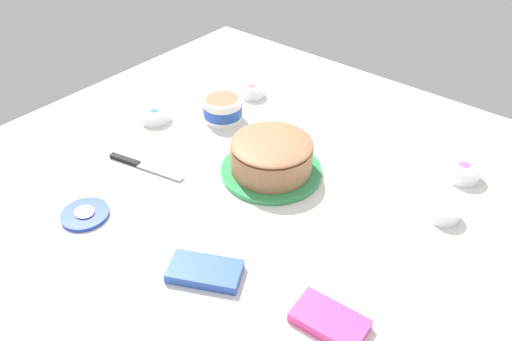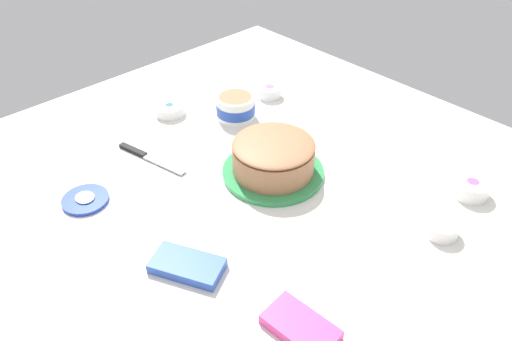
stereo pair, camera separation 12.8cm
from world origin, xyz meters
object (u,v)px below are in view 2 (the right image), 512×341
object	(u,v)px
sprinkle_bowl_green	(442,227)
sprinkle_bowl_blue	(170,109)
frosting_tub_lid	(85,199)
candy_box_lower	(301,327)
frosting_tub	(236,107)
spreading_knife	(146,156)
candy_box_upper	(187,265)
frosted_cake	(273,159)
sprinkle_bowl_rainbow	(471,187)
sprinkle_bowl_pink	(269,91)

from	to	relation	value
sprinkle_bowl_green	sprinkle_bowl_blue	xyz separation A→B (m)	(-0.87, -0.14, -0.00)
frosting_tub_lid	sprinkle_bowl_green	distance (m)	0.86
sprinkle_bowl_green	candy_box_lower	world-z (taller)	sprinkle_bowl_green
frosting_tub	spreading_knife	bearing A→B (deg)	-92.35
frosting_tub_lid	spreading_knife	world-z (taller)	frosting_tub_lid
frosting_tub	spreading_knife	world-z (taller)	frosting_tub
candy_box_upper	spreading_knife	bearing A→B (deg)	131.43
spreading_knife	sprinkle_bowl_green	distance (m)	0.79
frosted_cake	candy_box_lower	size ratio (longest dim) A/B	1.91
frosted_cake	frosting_tub	bearing A→B (deg)	157.26
sprinkle_bowl_blue	candy_box_upper	world-z (taller)	sprinkle_bowl_blue
sprinkle_bowl_rainbow	candy_box_upper	world-z (taller)	sprinkle_bowl_rainbow
frosted_cake	sprinkle_bowl_green	bearing A→B (deg)	16.18
frosted_cake	frosting_tub_lid	bearing A→B (deg)	-120.12
spreading_knife	frosted_cake	bearing A→B (deg)	34.84
sprinkle_bowl_pink	frosting_tub_lid	bearing A→B (deg)	-84.83
frosting_tub_lid	frosted_cake	bearing A→B (deg)	59.88
frosted_cake	sprinkle_bowl_pink	world-z (taller)	frosted_cake
frosted_cake	sprinkle_bowl_pink	distance (m)	0.42
sprinkle_bowl_green	candy_box_upper	xyz separation A→B (m)	(-0.32, -0.49, -0.01)
sprinkle_bowl_blue	candy_box_upper	distance (m)	0.65
sprinkle_bowl_rainbow	frosted_cake	bearing A→B (deg)	-142.91
frosted_cake	sprinkle_bowl_blue	world-z (taller)	frosted_cake
frosted_cake	sprinkle_bowl_blue	bearing A→B (deg)	-177.60
sprinkle_bowl_rainbow	sprinkle_bowl_pink	world-z (taller)	sprinkle_bowl_rainbow
sprinkle_bowl_pink	candy_box_upper	bearing A→B (deg)	-57.67
spreading_knife	sprinkle_bowl_pink	world-z (taller)	sprinkle_bowl_pink
frosted_cake	sprinkle_bowl_pink	xyz separation A→B (m)	(-0.31, 0.29, -0.03)
sprinkle_bowl_blue	frosting_tub_lid	bearing A→B (deg)	-63.54
sprinkle_bowl_blue	sprinkle_bowl_rainbow	world-z (taller)	sprinkle_bowl_rainbow
sprinkle_bowl_rainbow	sprinkle_bowl_pink	bearing A→B (deg)	-178.84
frosting_tub_lid	sprinkle_bowl_pink	xyz separation A→B (m)	(-0.06, 0.71, 0.01)
spreading_knife	sprinkle_bowl_blue	world-z (taller)	sprinkle_bowl_blue
candy_box_lower	sprinkle_bowl_blue	bearing A→B (deg)	156.52
spreading_knife	candy_box_upper	distance (m)	0.44
sprinkle_bowl_blue	candy_box_lower	bearing A→B (deg)	-19.21
sprinkle_bowl_pink	frosted_cake	bearing A→B (deg)	-43.31
frosting_tub	candy_box_lower	world-z (taller)	frosting_tub
frosting_tub_lid	sprinkle_bowl_rainbow	distance (m)	0.97
frosting_tub	sprinkle_bowl_pink	distance (m)	0.17
frosting_tub_lid	sprinkle_bowl_blue	xyz separation A→B (m)	(-0.20, 0.40, 0.01)
frosting_tub_lid	candy_box_upper	bearing A→B (deg)	8.32
sprinkle_bowl_green	candy_box_upper	world-z (taller)	sprinkle_bowl_green
frosting_tub	sprinkle_bowl_rainbow	distance (m)	0.71
frosting_tub_lid	candy_box_upper	xyz separation A→B (m)	(0.35, 0.05, 0.01)
sprinkle_bowl_green	frosted_cake	bearing A→B (deg)	-163.82
frosting_tub	sprinkle_bowl_pink	bearing A→B (deg)	98.03
frosting_tub_lid	sprinkle_bowl_pink	distance (m)	0.71
frosting_tub_lid	sprinkle_bowl_blue	bearing A→B (deg)	116.46
frosting_tub_lid	candy_box_lower	world-z (taller)	candy_box_lower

